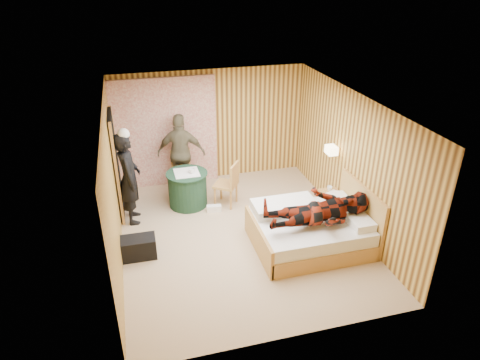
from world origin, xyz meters
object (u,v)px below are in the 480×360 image
object	(u,v)px
round_table	(188,189)
woman_standing	(129,178)
man_on_bed	(320,203)
nightstand	(331,205)
chair_far	(182,168)
chair_near	(229,181)
bed	(311,229)
wall_lamp	(332,150)
man_at_table	(181,153)
duffel_bag	(137,248)

from	to	relation	value
round_table	woman_standing	size ratio (longest dim) A/B	0.46
round_table	man_on_bed	xyz separation A→B (m)	(1.89, -2.16, 0.58)
nightstand	round_table	world-z (taller)	round_table
chair_far	chair_near	distance (m)	1.22
bed	round_table	world-z (taller)	bed
chair_near	man_on_bed	size ratio (longest dim) A/B	0.53
man_on_bed	chair_far	bearing A→B (deg)	123.93
wall_lamp	man_on_bed	xyz separation A→B (m)	(-0.77, -1.26, -0.35)
man_at_table	man_on_bed	world-z (taller)	man_on_bed
bed	chair_near	distance (m)	2.01
round_table	woman_standing	xyz separation A→B (m)	(-1.11, -0.30, 0.53)
chair_near	wall_lamp	bearing A→B (deg)	104.21
bed	chair_near	world-z (taller)	bed
nightstand	man_at_table	xyz separation A→B (m)	(-2.62, 1.89, 0.60)
bed	nightstand	xyz separation A→B (m)	(0.75, 0.74, -0.03)
chair_far	man_at_table	xyz separation A→B (m)	(0.01, 0.03, 0.32)
man_at_table	bed	bearing A→B (deg)	139.67
bed	man_on_bed	size ratio (longest dim) A/B	1.11
man_at_table	round_table	bearing A→B (deg)	104.27
nightstand	round_table	xyz separation A→B (m)	(-2.62, 1.19, 0.11)
woman_standing	wall_lamp	bearing A→B (deg)	-98.69
nightstand	woman_standing	xyz separation A→B (m)	(-3.73, 0.89, 0.63)
nightstand	chair_near	xyz separation A→B (m)	(-1.80, 0.96, 0.28)
man_on_bed	chair_near	bearing A→B (deg)	119.06
nightstand	man_at_table	distance (m)	3.28
wall_lamp	chair_near	world-z (taller)	wall_lamp
wall_lamp	round_table	bearing A→B (deg)	161.33
bed	nightstand	bearing A→B (deg)	44.59
bed	round_table	bearing A→B (deg)	134.04
wall_lamp	woman_standing	bearing A→B (deg)	171.00
round_table	chair_far	size ratio (longest dim) A/B	0.89
round_table	duffel_bag	size ratio (longest dim) A/B	1.28
man_at_table	chair_far	bearing A→B (deg)	92.18
chair_near	man_on_bed	xyz separation A→B (m)	(1.07, -1.92, 0.40)
wall_lamp	man_on_bed	distance (m)	1.52
chair_far	woman_standing	world-z (taller)	woman_standing
wall_lamp	bed	world-z (taller)	wall_lamp
wall_lamp	man_at_table	size ratio (longest dim) A/B	0.15
nightstand	wall_lamp	bearing A→B (deg)	81.53
duffel_bag	woman_standing	bearing A→B (deg)	91.05
wall_lamp	chair_far	xyz separation A→B (m)	(-2.67, 1.56, -0.76)
woman_standing	chair_near	bearing A→B (deg)	-87.70
man_at_table	man_on_bed	distance (m)	3.42
nightstand	man_on_bed	size ratio (longest dim) A/B	0.30
wall_lamp	man_at_table	bearing A→B (deg)	149.05
round_table	chair_far	bearing A→B (deg)	90.64
round_table	man_on_bed	bearing A→B (deg)	-48.79
man_at_table	woman_standing	bearing A→B (deg)	56.25
wall_lamp	round_table	size ratio (longest dim) A/B	0.31
nightstand	duffel_bag	distance (m)	3.75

